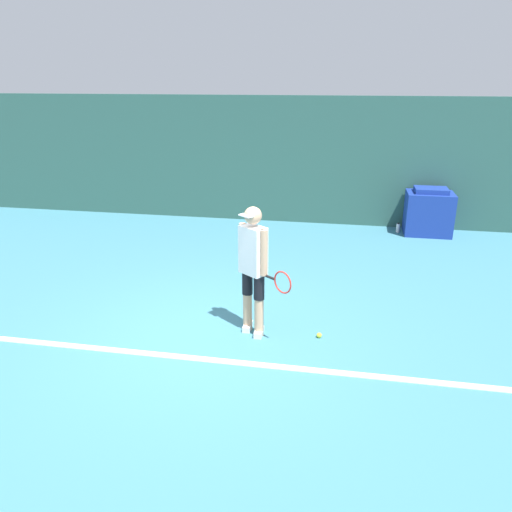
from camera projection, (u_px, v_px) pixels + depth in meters
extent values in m
plane|color=teal|center=(207.00, 338.00, 6.45)|extent=(24.00, 24.00, 0.00)
cube|color=#2D564C|center=(274.00, 160.00, 11.27)|extent=(24.00, 0.10, 2.81)
cube|color=white|center=(195.00, 358.00, 5.98)|extent=(21.60, 0.10, 0.01)
cylinder|color=tan|center=(248.00, 312.00, 6.60)|extent=(0.12, 0.12, 0.52)
cylinder|color=black|center=(247.00, 282.00, 6.45)|extent=(0.14, 0.14, 0.32)
cube|color=white|center=(248.00, 326.00, 6.67)|extent=(0.10, 0.24, 0.08)
cylinder|color=tan|center=(259.00, 317.00, 6.45)|extent=(0.12, 0.12, 0.52)
cylinder|color=black|center=(259.00, 287.00, 6.30)|extent=(0.14, 0.14, 0.32)
cube|color=white|center=(259.00, 332.00, 6.52)|extent=(0.10, 0.24, 0.08)
cube|color=white|center=(253.00, 250.00, 6.22)|extent=(0.39, 0.36, 0.62)
sphere|color=tan|center=(253.00, 216.00, 6.07)|extent=(0.22, 0.22, 0.22)
cube|color=white|center=(247.00, 215.00, 6.00)|extent=(0.22, 0.20, 0.02)
cylinder|color=tan|center=(243.00, 245.00, 6.35)|extent=(0.09, 0.09, 0.58)
cylinder|color=tan|center=(264.00, 253.00, 6.08)|extent=(0.09, 0.09, 0.58)
cylinder|color=black|center=(269.00, 277.00, 6.11)|extent=(0.17, 0.14, 0.03)
torus|color=red|center=(283.00, 282.00, 5.95)|extent=(0.24, 0.18, 0.28)
sphere|color=#D1E533|center=(319.00, 335.00, 6.46)|extent=(0.07, 0.07, 0.07)
cube|color=navy|center=(428.00, 213.00, 10.59)|extent=(0.96, 0.71, 0.90)
cube|color=navy|center=(431.00, 190.00, 10.42)|extent=(0.67, 0.50, 0.10)
cylinder|color=white|center=(398.00, 228.00, 10.82)|extent=(0.08, 0.08, 0.18)
cylinder|color=black|center=(398.00, 223.00, 10.78)|extent=(0.04, 0.04, 0.02)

